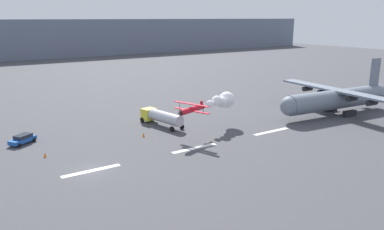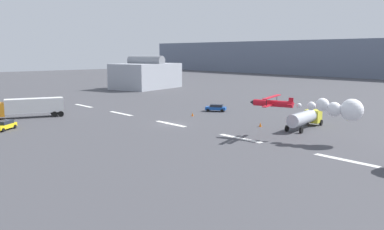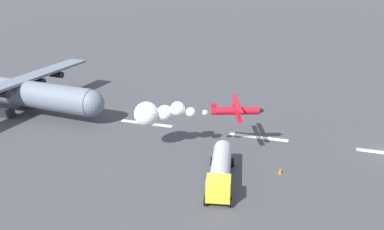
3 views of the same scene
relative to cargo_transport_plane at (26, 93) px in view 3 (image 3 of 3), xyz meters
name	(u,v)px [view 3 (image 3 of 3)]	position (x,y,z in m)	size (l,w,h in m)	color
runway_stripe_4	(258,137)	(-35.81, -1.75, -3.39)	(8.00, 0.90, 0.01)	white
runway_stripe_5	(146,123)	(-19.29, -1.75, -3.39)	(8.00, 0.90, 0.01)	white
cargo_transport_plane	(26,93)	(0.00, 0.00, 0.00)	(28.33, 30.35, 11.28)	slate
stunt_biplane_red	(164,113)	(-25.16, 5.63, 1.50)	(15.44, 8.87, 3.08)	red
fuel_tanker_truck	(220,169)	(-34.13, 12.28, -1.64)	(4.62, 10.33, 2.90)	yellow
traffic_cone_far	(280,171)	(-39.97, 7.90, -3.02)	(0.44, 0.44, 0.75)	orange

